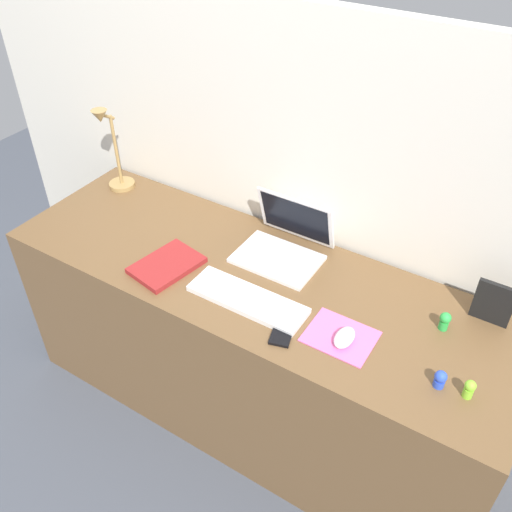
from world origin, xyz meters
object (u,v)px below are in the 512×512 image
Objects in this scene: desk_lamp at (112,152)px; toy_figurine_lime at (469,389)px; laptop at (286,240)px; cell_phone at (283,331)px; keyboard at (247,299)px; notebook_pad at (167,265)px; toy_figurine_green at (445,320)px; toy_figurine_blue at (440,379)px; picture_frame at (493,303)px; mouse at (344,338)px.

toy_figurine_lime is (1.58, -0.30, -0.14)m from desk_lamp.
cell_phone is at bearing -61.17° from laptop.
notebook_pad is (-0.34, -0.00, 0.00)m from keyboard.
toy_figurine_lime reaches higher than cell_phone.
laptop is at bearing 173.08° from toy_figurine_green.
keyboard and notebook_pad have the same top height.
picture_frame is at bearing 81.19° from toy_figurine_blue.
desk_lamp is 5.70× the size of toy_figurine_green.
toy_figurine_lime reaches higher than mouse.
toy_figurine_blue is (0.67, -0.30, -0.02)m from laptop.
toy_figurine_blue is at bearing -11.47° from desk_lamp.
desk_lamp is at bearing 160.61° from keyboard.
toy_figurine_blue is (0.30, -0.01, 0.01)m from mouse.
picture_frame is 0.35m from toy_figurine_blue.
mouse is 0.75× the size of cell_phone.
mouse is at bearing 0.84° from keyboard.
toy_figurine_lime is (0.38, -0.00, 0.01)m from mouse.
keyboard is at bearing -154.33° from picture_frame.
toy_figurine_green is (0.61, -0.07, -0.02)m from laptop.
picture_frame is 2.42× the size of toy_figurine_lime.
desk_lamp is 1.56m from picture_frame.
cell_phone is at bearing -19.23° from desk_lamp.
notebook_pad is 4.12× the size of toy_figurine_blue.
keyboard reaches higher than cell_phone.
mouse is at bearing 178.32° from toy_figurine_blue.
keyboard is 4.27× the size of mouse.
cell_phone is (-0.18, -0.06, -0.02)m from mouse.
notebook_pad is (0.52, -0.30, -0.17)m from desk_lamp.
mouse is 1.65× the size of toy_figurine_blue.
laptop is at bearing -0.21° from desk_lamp.
cell_phone is 0.56m from toy_figurine_lime.
toy_figurine_lime reaches higher than notebook_pad.
desk_lamp is at bearing 176.92° from toy_figurine_green.
desk_lamp is 6.36× the size of toy_figurine_blue.
laptop reaches higher than picture_frame.
cell_phone is 1.10m from desk_lamp.
toy_figurine_green is 0.26m from toy_figurine_lime.
toy_figurine_green is at bearing -3.08° from desk_lamp.
keyboard is 0.92m from desk_lamp.
toy_figurine_lime is at bearing 5.17° from toy_figurine_blue.
keyboard is 6.32× the size of toy_figurine_green.
notebook_pad is at bearing -136.15° from laptop.
laptop is at bearing 155.83° from toy_figurine_blue.
desk_lamp reaches higher than keyboard.
toy_figurine_blue is at bearing -98.81° from picture_frame.
laptop is at bearing 141.99° from mouse.
picture_frame is (1.55, 0.03, -0.10)m from desk_lamp.
toy_figurine_blue is at bearing -1.68° from mouse.
desk_lamp reaches higher than toy_figurine_green.
toy_figurine_lime is at bearing -10.67° from desk_lamp.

